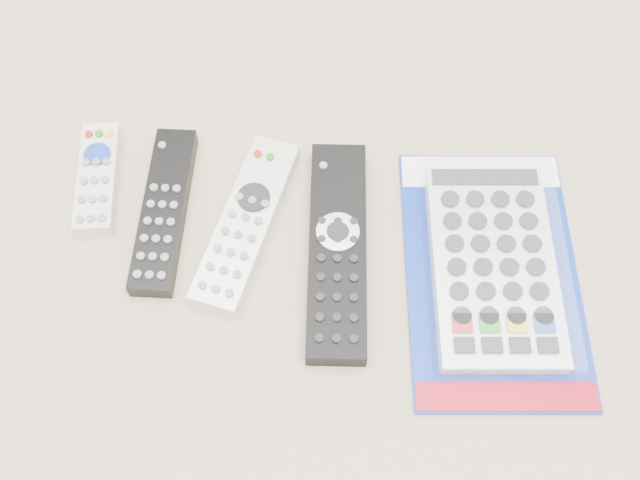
# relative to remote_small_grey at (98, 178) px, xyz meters

# --- Properties ---
(remote_small_grey) EXTENTS (0.07, 0.15, 0.02)m
(remote_small_grey) POSITION_rel_remote_small_grey_xyz_m (0.00, 0.00, 0.00)
(remote_small_grey) COLOR silver
(remote_small_grey) RESTS_ON ground
(remote_slim_black) EXTENTS (0.06, 0.20, 0.02)m
(remote_slim_black) POSITION_rel_remote_small_grey_xyz_m (0.08, -0.03, 0.00)
(remote_slim_black) COLOR black
(remote_slim_black) RESTS_ON ground
(remote_silver_dvd) EXTENTS (0.09, 0.22, 0.02)m
(remote_silver_dvd) POSITION_rel_remote_small_grey_xyz_m (0.18, -0.04, 0.00)
(remote_silver_dvd) COLOR silver
(remote_silver_dvd) RESTS_ON ground
(remote_large_black) EXTENTS (0.09, 0.26, 0.03)m
(remote_large_black) POSITION_rel_remote_small_grey_xyz_m (0.28, -0.06, 0.00)
(remote_large_black) COLOR black
(remote_large_black) RESTS_ON ground
(jumbo_remote_packaged) EXTENTS (0.22, 0.32, 0.04)m
(jumbo_remote_packaged) POSITION_rel_remote_small_grey_xyz_m (0.44, -0.06, 0.01)
(jumbo_remote_packaged) COLOR #0E2A9D
(jumbo_remote_packaged) RESTS_ON ground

